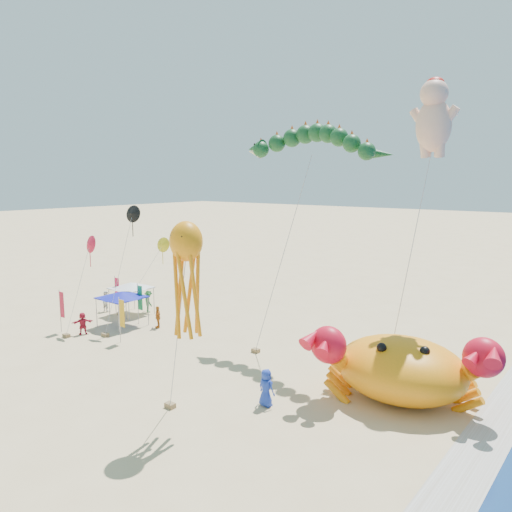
{
  "coord_description": "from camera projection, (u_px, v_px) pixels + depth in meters",
  "views": [
    {
      "loc": [
        16.55,
        -21.63,
        11.17
      ],
      "look_at": [
        -2.0,
        2.0,
        6.5
      ],
      "focal_mm": 35.0,
      "sensor_mm": 36.0,
      "label": 1
    }
  ],
  "objects": [
    {
      "name": "ground",
      "position": [
        262.0,
        375.0,
        28.63
      ],
      "size": [
        320.0,
        320.0,
        0.0
      ],
      "primitive_type": "plane",
      "color": "#D1B784",
      "rests_on": "ground"
    },
    {
      "name": "foam_strip",
      "position": [
        484.0,
        443.0,
        21.31
      ],
      "size": [
        320.0,
        320.0,
        0.0
      ],
      "primitive_type": "plane",
      "color": "silver",
      "rests_on": "ground"
    },
    {
      "name": "crab_inflatable",
      "position": [
        400.0,
        367.0,
        25.22
      ],
      "size": [
        9.04,
        7.73,
        3.96
      ],
      "color": "orange",
      "rests_on": "ground"
    },
    {
      "name": "dragon_kite",
      "position": [
        310.0,
        147.0,
        31.47
      ],
      "size": [
        10.32,
        4.34,
        14.27
      ],
      "color": "#113F1B",
      "rests_on": "ground"
    },
    {
      "name": "cherub_kite",
      "position": [
        434.0,
        116.0,
        27.2
      ],
      "size": [
        2.85,
        1.89,
        16.59
      ],
      "color": "#FFBB9B",
      "rests_on": "ground"
    },
    {
      "name": "octopus_kite",
      "position": [
        187.0,
        271.0,
        21.79
      ],
      "size": [
        3.01,
        1.46,
        9.37
      ],
      "color": "orange",
      "rests_on": "ground"
    },
    {
      "name": "canopy_blue",
      "position": [
        122.0,
        295.0,
        37.85
      ],
      "size": [
        3.27,
        3.27,
        2.71
      ],
      "color": "gray",
      "rests_on": "ground"
    },
    {
      "name": "canopy_white",
      "position": [
        131.0,
        286.0,
        41.12
      ],
      "size": [
        3.09,
        3.09,
        2.71
      ],
      "color": "gray",
      "rests_on": "ground"
    },
    {
      "name": "feather_flags",
      "position": [
        110.0,
        302.0,
        37.49
      ],
      "size": [
        7.11,
        5.72,
        3.2
      ],
      "color": "gray",
      "rests_on": "ground"
    },
    {
      "name": "beachgoers",
      "position": [
        142.0,
        319.0,
        36.85
      ],
      "size": [
        22.4,
        8.81,
        1.89
      ],
      "color": "#B31C35",
      "rests_on": "ground"
    },
    {
      "name": "small_kites",
      "position": [
        127.0,
        244.0,
        38.47
      ],
      "size": [
        4.12,
        11.0,
        9.28
      ],
      "color": "red",
      "rests_on": "ground"
    }
  ]
}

